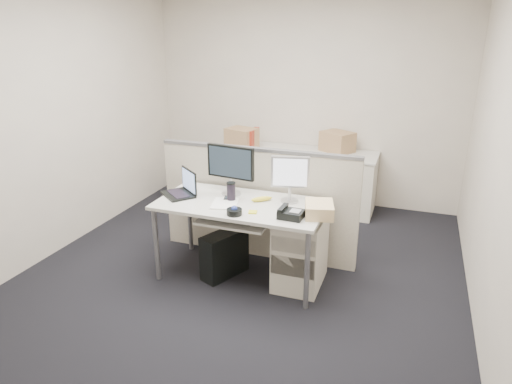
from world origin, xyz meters
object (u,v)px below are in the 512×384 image
at_px(desk, 241,210).
at_px(laptop, 177,183).
at_px(monitor_main, 231,170).
at_px(desk_phone, 291,214).

relative_size(desk, laptop, 4.78).
relative_size(desk, monitor_main, 3.20).
xyz_separation_m(desk, desk_phone, (0.51, -0.18, 0.10)).
bearing_deg(laptop, monitor_main, 63.23).
height_order(monitor_main, laptop, monitor_main).
bearing_deg(desk, desk_phone, -19.27).
bearing_deg(desk_phone, desk, 163.44).
bearing_deg(monitor_main, desk_phone, -20.79).
bearing_deg(desk_phone, monitor_main, 154.89).
relative_size(laptop, desk_phone, 1.58).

